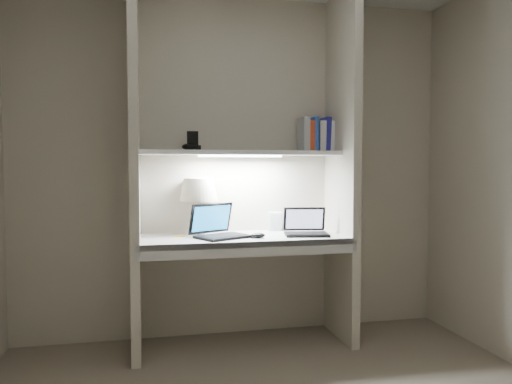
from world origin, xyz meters
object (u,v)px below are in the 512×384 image
object	(u,v)px
table_lamp	(199,196)
laptop_netbook	(306,229)
book_row	(316,135)
laptop_main	(219,230)
speaker	(275,221)

from	to	relation	value
table_lamp	laptop_netbook	xyz separation A→B (m)	(0.73, -0.21, -0.23)
table_lamp	laptop_netbook	size ratio (longest dim) A/B	1.18
table_lamp	laptop_netbook	distance (m)	0.80
table_lamp	book_row	bearing A→B (deg)	-1.08
laptop_main	laptop_netbook	world-z (taller)	laptop_main
table_lamp	speaker	distance (m)	0.62
laptop_netbook	book_row	size ratio (longest dim) A/B	1.34
speaker	laptop_netbook	bearing A→B (deg)	-42.86
laptop_main	speaker	bearing A→B (deg)	0.07
laptop_main	laptop_netbook	bearing A→B (deg)	-29.58
table_lamp	speaker	xyz separation A→B (m)	(0.58, 0.05, -0.20)
laptop_netbook	table_lamp	bearing A→B (deg)	174.24
speaker	book_row	world-z (taller)	book_row
table_lamp	book_row	size ratio (longest dim) A/B	1.58
table_lamp	laptop_netbook	world-z (taller)	table_lamp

